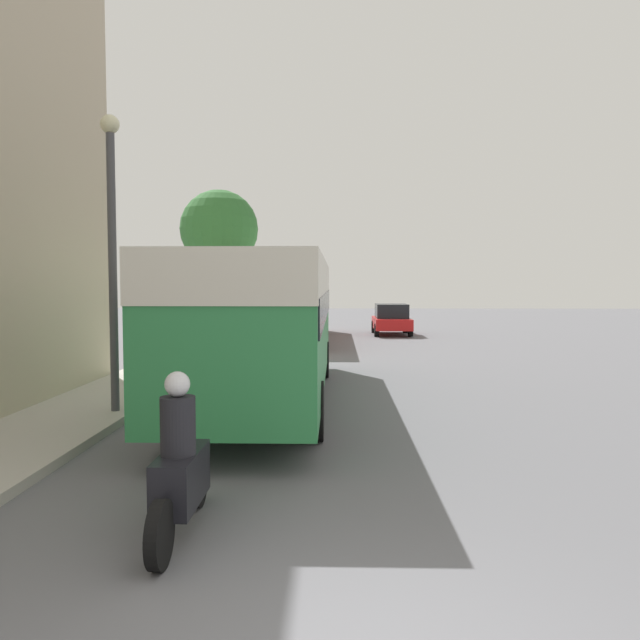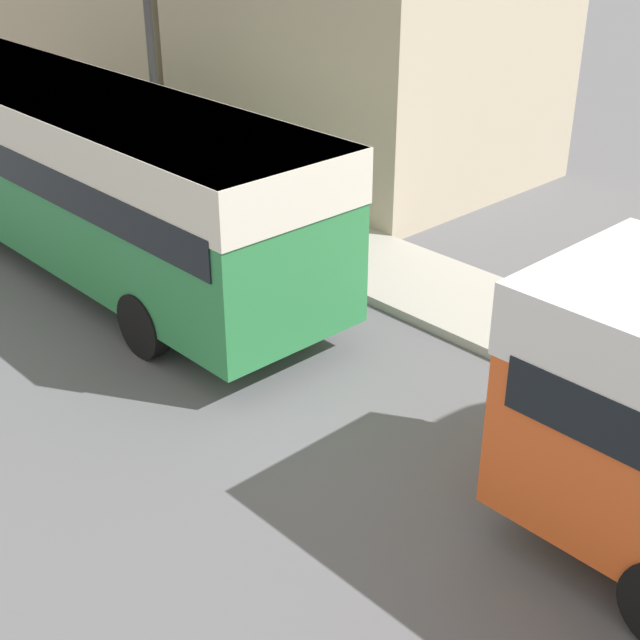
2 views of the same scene
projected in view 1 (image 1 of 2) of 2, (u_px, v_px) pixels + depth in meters
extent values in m
cube|color=#2D8447|center=(267.00, 320.00, 13.76)|extent=(2.57, 11.17, 2.60)
cube|color=silver|center=(267.00, 279.00, 13.71)|extent=(2.60, 11.23, 0.78)
cube|color=black|center=(267.00, 306.00, 13.74)|extent=(2.62, 10.73, 0.57)
cylinder|color=black|center=(239.00, 359.00, 17.33)|extent=(0.28, 1.00, 1.00)
cylinder|color=black|center=(324.00, 360.00, 17.27)|extent=(0.28, 1.00, 1.00)
cylinder|color=black|center=(174.00, 410.00, 10.42)|extent=(0.28, 1.00, 1.00)
cylinder|color=black|center=(315.00, 411.00, 10.35)|extent=(0.28, 1.00, 1.00)
cube|color=#EA5B23|center=(295.00, 301.00, 28.73)|extent=(2.41, 11.48, 2.54)
cube|color=white|center=(295.00, 282.00, 28.68)|extent=(2.44, 11.53, 0.76)
cube|color=black|center=(295.00, 295.00, 28.71)|extent=(2.46, 11.02, 0.56)
cylinder|color=black|center=(278.00, 324.00, 32.38)|extent=(0.28, 1.00, 1.00)
cylinder|color=black|center=(321.00, 324.00, 32.33)|extent=(0.28, 1.00, 1.00)
cylinder|color=black|center=(262.00, 335.00, 25.28)|extent=(0.28, 1.00, 1.00)
cylinder|color=black|center=(316.00, 335.00, 25.23)|extent=(0.28, 1.00, 1.00)
cube|color=black|center=(181.00, 478.00, 6.49)|extent=(0.38, 1.10, 0.55)
cylinder|color=black|center=(198.00, 480.00, 7.31)|extent=(0.10, 0.64, 0.64)
cylinder|color=black|center=(160.00, 535.00, 5.71)|extent=(0.12, 0.64, 0.64)
cylinder|color=black|center=(178.00, 426.00, 6.36)|extent=(0.36, 0.36, 0.60)
sphere|color=silver|center=(177.00, 384.00, 6.33)|extent=(0.26, 0.26, 0.26)
cube|color=red|center=(391.00, 323.00, 31.55)|extent=(1.78, 3.81, 0.54)
cube|color=black|center=(391.00, 311.00, 31.52)|extent=(1.57, 2.09, 0.70)
cylinder|color=black|center=(374.00, 327.00, 32.77)|extent=(0.22, 0.64, 0.64)
cylinder|color=black|center=(405.00, 327.00, 32.72)|extent=(0.22, 0.64, 0.64)
cylinder|color=black|center=(377.00, 330.00, 30.41)|extent=(0.22, 0.64, 0.64)
cylinder|color=black|center=(410.00, 330.00, 30.37)|extent=(0.22, 0.64, 0.64)
cylinder|color=brown|center=(220.00, 299.00, 27.50)|extent=(0.36, 0.36, 3.56)
sphere|color=#2D662D|center=(219.00, 229.00, 27.31)|extent=(3.41, 3.41, 3.41)
cylinder|color=#47474C|center=(113.00, 273.00, 11.93)|extent=(0.16, 0.16, 5.32)
sphere|color=beige|center=(110.00, 124.00, 11.77)|extent=(0.36, 0.36, 0.36)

